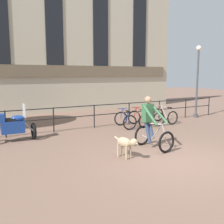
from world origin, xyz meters
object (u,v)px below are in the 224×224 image
object	(u,v)px
parked_bicycle_mid_right	(153,117)
parked_bicycle_far_end	(165,116)
parked_motorcycle	(12,126)
dog	(126,143)
street_lamp	(197,77)
parked_bicycle_mid_left	(139,118)
cyclist_with_bike	(151,125)
parked_bicycle_near_lamp	(125,120)

from	to	relation	value
parked_bicycle_mid_right	parked_bicycle_far_end	bearing A→B (deg)	-174.35
parked_motorcycle	parked_bicycle_mid_right	distance (m)	6.43
dog	street_lamp	xyz separation A→B (m)	(7.28, 4.15, 1.77)
parked_bicycle_mid_right	parked_bicycle_mid_left	bearing A→B (deg)	5.65
dog	parked_bicycle_mid_right	size ratio (longest dim) A/B	0.84
parked_bicycle_mid_left	dog	bearing A→B (deg)	56.75
dog	parked_motorcycle	xyz separation A→B (m)	(-2.55, 3.63, 0.11)
dog	parked_bicycle_mid_left	xyz separation A→B (m)	(3.10, 3.71, -0.10)
dog	parked_motorcycle	size ratio (longest dim) A/B	0.62
dog	parked_bicycle_far_end	size ratio (longest dim) A/B	0.88
street_lamp	parked_bicycle_far_end	bearing A→B (deg)	-170.48
parked_bicycle_mid_right	street_lamp	distance (m)	3.90
parked_bicycle_mid_left	parked_bicycle_far_end	bearing A→B (deg)	-173.42
parked_bicycle_mid_left	parked_bicycle_mid_right	world-z (taller)	same
dog	parked_bicycle_mid_right	bearing A→B (deg)	33.19
cyclist_with_bike	parked_bicycle_near_lamp	size ratio (longest dim) A/B	1.41
parked_bicycle_far_end	street_lamp	size ratio (longest dim) A/B	0.28
cyclist_with_bike	parked_bicycle_mid_right	world-z (taller)	cyclist_with_bike
parked_bicycle_mid_left	street_lamp	xyz separation A→B (m)	(4.18, 0.44, 1.87)
parked_bicycle_mid_left	parked_bicycle_far_end	xyz separation A→B (m)	(1.57, -0.00, 0.00)
cyclist_with_bike	dog	distance (m)	1.43
cyclist_with_bike	parked_bicycle_mid_left	bearing A→B (deg)	54.06
parked_bicycle_mid_right	street_lamp	size ratio (longest dim) A/B	0.30
dog	parked_bicycle_mid_right	world-z (taller)	parked_bicycle_mid_right
dog	parked_bicycle_near_lamp	xyz separation A→B (m)	(2.31, 3.71, -0.10)
cyclist_with_bike	street_lamp	distance (m)	7.15
parked_motorcycle	street_lamp	world-z (taller)	street_lamp
parked_bicycle_mid_right	parked_bicycle_far_end	world-z (taller)	same
parked_bicycle_near_lamp	street_lamp	distance (m)	5.32
cyclist_with_bike	parked_bicycle_far_end	xyz separation A→B (m)	(3.38, 3.19, -0.41)
parked_bicycle_mid_right	parked_bicycle_far_end	xyz separation A→B (m)	(0.79, -0.00, 0.00)
parked_bicycle_near_lamp	parked_bicycle_mid_right	distance (m)	1.57
parked_bicycle_near_lamp	parked_bicycle_far_end	world-z (taller)	same
parked_motorcycle	parked_bicycle_near_lamp	distance (m)	4.86
cyclist_with_bike	dog	world-z (taller)	cyclist_with_bike
parked_bicycle_far_end	street_lamp	world-z (taller)	street_lamp
parked_bicycle_mid_right	cyclist_with_bike	bearing A→B (deg)	56.57
cyclist_with_bike	street_lamp	world-z (taller)	street_lamp
dog	parked_motorcycle	bearing A→B (deg)	114.49
parked_motorcycle	street_lamp	size ratio (longest dim) A/B	0.41
parked_motorcycle	parked_bicycle_far_end	bearing A→B (deg)	-87.15
parked_bicycle_near_lamp	parked_bicycle_mid_left	xyz separation A→B (m)	(0.79, -0.00, 0.00)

